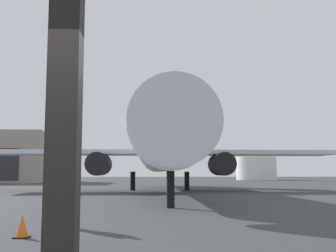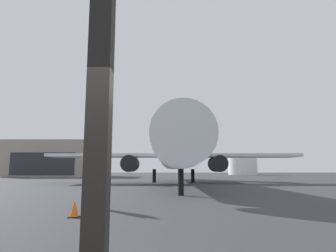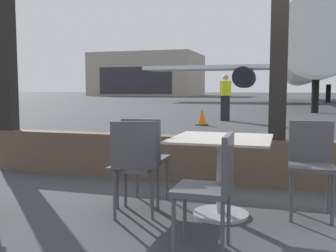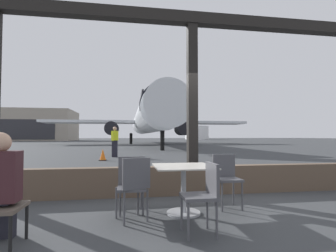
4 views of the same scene
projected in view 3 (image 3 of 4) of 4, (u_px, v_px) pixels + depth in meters
ground_plane at (284, 100)px, 42.83m from camera, size 220.00×220.00×0.00m
window_frame at (279, 72)px, 4.58m from camera, size 7.85×0.24×3.80m
dining_table at (221, 166)px, 3.59m from camera, size 0.90×0.90×0.74m
cafe_chair_window_left at (213, 181)px, 2.76m from camera, size 0.40×0.40×0.87m
cafe_chair_window_right at (144, 153)px, 3.91m from camera, size 0.40×0.40×0.89m
cafe_chair_aisle_left at (134, 160)px, 3.56m from camera, size 0.49×0.49×0.90m
cafe_chair_aisle_right at (311, 159)px, 3.60m from camera, size 0.40×0.40×0.88m
airplane at (304, 62)px, 33.45m from camera, size 29.92×37.07×10.50m
ground_crew_worker at (225, 97)px, 14.58m from camera, size 0.40×0.55×1.74m
traffic_cone at (202, 117)px, 12.83m from camera, size 0.36×0.36×0.56m
distant_hangar at (148, 75)px, 75.08m from camera, size 19.47×14.26×7.95m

